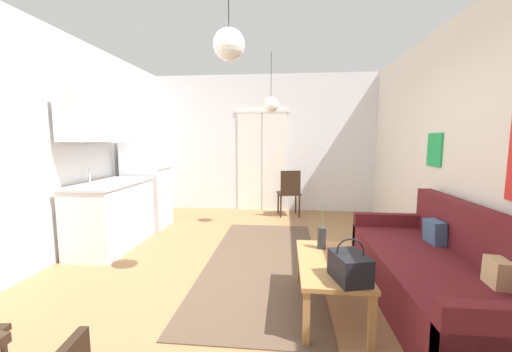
{
  "coord_description": "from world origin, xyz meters",
  "views": [
    {
      "loc": [
        0.48,
        -2.98,
        1.48
      ],
      "look_at": [
        0.05,
        1.36,
        0.96
      ],
      "focal_mm": 21.27,
      "sensor_mm": 36.0,
      "label": 1
    }
  ],
  "objects_px": {
    "bamboo_vase": "(322,238)",
    "pendant_lamp_far": "(271,105)",
    "coffee_table": "(330,267)",
    "accent_chair": "(289,191)",
    "refrigerator": "(147,181)",
    "pendant_lamp_near": "(229,45)",
    "handbag": "(350,267)",
    "couch": "(441,276)"
  },
  "relations": [
    {
      "from": "coffee_table",
      "to": "pendant_lamp_near",
      "type": "bearing_deg",
      "value": 170.14
    },
    {
      "from": "couch",
      "to": "accent_chair",
      "type": "distance_m",
      "value": 3.4
    },
    {
      "from": "coffee_table",
      "to": "handbag",
      "type": "relative_size",
      "value": 2.89
    },
    {
      "from": "couch",
      "to": "bamboo_vase",
      "type": "xyz_separation_m",
      "value": [
        -1.03,
        0.15,
        0.27
      ]
    },
    {
      "from": "couch",
      "to": "accent_chair",
      "type": "height_order",
      "value": "accent_chair"
    },
    {
      "from": "bamboo_vase",
      "to": "couch",
      "type": "bearing_deg",
      "value": -8.3
    },
    {
      "from": "bamboo_vase",
      "to": "pendant_lamp_far",
      "type": "relative_size",
      "value": 0.47
    },
    {
      "from": "bamboo_vase",
      "to": "handbag",
      "type": "distance_m",
      "value": 0.67
    },
    {
      "from": "refrigerator",
      "to": "pendant_lamp_far",
      "type": "relative_size",
      "value": 1.73
    },
    {
      "from": "refrigerator",
      "to": "pendant_lamp_near",
      "type": "xyz_separation_m",
      "value": [
        1.85,
        -2.18,
        1.51
      ]
    },
    {
      "from": "refrigerator",
      "to": "accent_chair",
      "type": "height_order",
      "value": "refrigerator"
    },
    {
      "from": "couch",
      "to": "coffee_table",
      "type": "relative_size",
      "value": 2.08
    },
    {
      "from": "bamboo_vase",
      "to": "handbag",
      "type": "bearing_deg",
      "value": -79.04
    },
    {
      "from": "coffee_table",
      "to": "refrigerator",
      "type": "relative_size",
      "value": 0.66
    },
    {
      "from": "refrigerator",
      "to": "accent_chair",
      "type": "bearing_deg",
      "value": 21.14
    },
    {
      "from": "refrigerator",
      "to": "pendant_lamp_near",
      "type": "height_order",
      "value": "pendant_lamp_near"
    },
    {
      "from": "bamboo_vase",
      "to": "accent_chair",
      "type": "height_order",
      "value": "accent_chair"
    },
    {
      "from": "couch",
      "to": "bamboo_vase",
      "type": "distance_m",
      "value": 1.08
    },
    {
      "from": "pendant_lamp_far",
      "to": "coffee_table",
      "type": "bearing_deg",
      "value": -74.53
    },
    {
      "from": "couch",
      "to": "pendant_lamp_far",
      "type": "height_order",
      "value": "pendant_lamp_far"
    },
    {
      "from": "coffee_table",
      "to": "pendant_lamp_near",
      "type": "distance_m",
      "value": 2.12
    },
    {
      "from": "bamboo_vase",
      "to": "pendant_lamp_far",
      "type": "distance_m",
      "value": 2.55
    },
    {
      "from": "bamboo_vase",
      "to": "pendant_lamp_near",
      "type": "height_order",
      "value": "pendant_lamp_near"
    },
    {
      "from": "bamboo_vase",
      "to": "pendant_lamp_near",
      "type": "relative_size",
      "value": 0.65
    },
    {
      "from": "handbag",
      "to": "accent_chair",
      "type": "xyz_separation_m",
      "value": [
        -0.41,
        3.64,
        -0.05
      ]
    },
    {
      "from": "coffee_table",
      "to": "accent_chair",
      "type": "xyz_separation_m",
      "value": [
        -0.32,
        3.28,
        0.11
      ]
    },
    {
      "from": "coffee_table",
      "to": "handbag",
      "type": "xyz_separation_m",
      "value": [
        0.09,
        -0.36,
        0.16
      ]
    },
    {
      "from": "bamboo_vase",
      "to": "coffee_table",
      "type": "bearing_deg",
      "value": -82.42
    },
    {
      "from": "coffee_table",
      "to": "handbag",
      "type": "bearing_deg",
      "value": -76.3
    },
    {
      "from": "coffee_table",
      "to": "bamboo_vase",
      "type": "bearing_deg",
      "value": 97.58
    },
    {
      "from": "pendant_lamp_near",
      "to": "pendant_lamp_far",
      "type": "height_order",
      "value": "same"
    },
    {
      "from": "accent_chair",
      "to": "bamboo_vase",
      "type": "bearing_deg",
      "value": 85.16
    },
    {
      "from": "accent_chair",
      "to": "pendant_lamp_far",
      "type": "relative_size",
      "value": 0.99
    },
    {
      "from": "coffee_table",
      "to": "refrigerator",
      "type": "height_order",
      "value": "refrigerator"
    },
    {
      "from": "handbag",
      "to": "accent_chair",
      "type": "height_order",
      "value": "accent_chair"
    },
    {
      "from": "bamboo_vase",
      "to": "pendant_lamp_far",
      "type": "xyz_separation_m",
      "value": [
        -0.59,
        1.99,
        1.48
      ]
    },
    {
      "from": "couch",
      "to": "coffee_table",
      "type": "xyz_separation_m",
      "value": [
        -0.99,
        -0.15,
        0.11
      ]
    },
    {
      "from": "pendant_lamp_far",
      "to": "handbag",
      "type": "bearing_deg",
      "value": -74.77
    },
    {
      "from": "refrigerator",
      "to": "handbag",
      "type": "bearing_deg",
      "value": -43.65
    },
    {
      "from": "couch",
      "to": "pendant_lamp_far",
      "type": "xyz_separation_m",
      "value": [
        -1.63,
        2.14,
        1.75
      ]
    },
    {
      "from": "handbag",
      "to": "bamboo_vase",
      "type": "bearing_deg",
      "value": 100.96
    },
    {
      "from": "handbag",
      "to": "pendant_lamp_near",
      "type": "distance_m",
      "value": 2.08
    }
  ]
}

